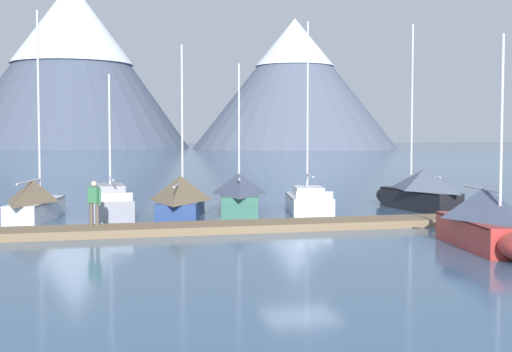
{
  "coord_description": "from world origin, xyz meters",
  "views": [
    {
      "loc": [
        -7.45,
        -22.75,
        3.67
      ],
      "look_at": [
        0.0,
        6.0,
        2.0
      ],
      "focal_mm": 49.79,
      "sensor_mm": 36.0,
      "label": 1
    }
  ],
  "objects_px": {
    "sailboat_second_berth": "(110,202)",
    "sailboat_mid_dock_starboard": "(239,193)",
    "sailboat_nearest_berth": "(37,200)",
    "sailboat_far_berth": "(308,200)",
    "sailboat_outer_slip": "(491,221)",
    "person_on_dock": "(94,200)",
    "sailboat_mid_dock_port": "(182,197)",
    "sailboat_end_of_dock": "(418,190)"
  },
  "relations": [
    {
      "from": "sailboat_mid_dock_port",
      "to": "sailboat_end_of_dock",
      "type": "distance_m",
      "value": 11.77
    },
    {
      "from": "sailboat_mid_dock_port",
      "to": "sailboat_second_berth",
      "type": "bearing_deg",
      "value": 156.03
    },
    {
      "from": "sailboat_second_berth",
      "to": "person_on_dock",
      "type": "bearing_deg",
      "value": -98.22
    },
    {
      "from": "sailboat_far_berth",
      "to": "sailboat_mid_dock_port",
      "type": "bearing_deg",
      "value": -173.86
    },
    {
      "from": "sailboat_far_berth",
      "to": "sailboat_mid_dock_starboard",
      "type": "bearing_deg",
      "value": 169.87
    },
    {
      "from": "sailboat_mid_dock_port",
      "to": "sailboat_outer_slip",
      "type": "bearing_deg",
      "value": -54.65
    },
    {
      "from": "sailboat_nearest_berth",
      "to": "sailboat_mid_dock_port",
      "type": "xyz_separation_m",
      "value": [
        6.35,
        -0.37,
        0.03
      ]
    },
    {
      "from": "sailboat_outer_slip",
      "to": "sailboat_end_of_dock",
      "type": "relative_size",
      "value": 0.74
    },
    {
      "from": "sailboat_mid_dock_starboard",
      "to": "sailboat_mid_dock_port",
      "type": "bearing_deg",
      "value": -157.07
    },
    {
      "from": "sailboat_end_of_dock",
      "to": "person_on_dock",
      "type": "bearing_deg",
      "value": -163.55
    },
    {
      "from": "sailboat_far_berth",
      "to": "person_on_dock",
      "type": "relative_size",
      "value": 5.46
    },
    {
      "from": "sailboat_end_of_dock",
      "to": "sailboat_far_berth",
      "type": "bearing_deg",
      "value": 170.79
    },
    {
      "from": "sailboat_second_berth",
      "to": "sailboat_mid_dock_starboard",
      "type": "relative_size",
      "value": 0.97
    },
    {
      "from": "sailboat_second_berth",
      "to": "sailboat_mid_dock_starboard",
      "type": "bearing_deg",
      "value": -1.2
    },
    {
      "from": "sailboat_nearest_berth",
      "to": "sailboat_end_of_dock",
      "type": "distance_m",
      "value": 18.13
    },
    {
      "from": "sailboat_nearest_berth",
      "to": "person_on_dock",
      "type": "distance_m",
      "value": 5.75
    },
    {
      "from": "sailboat_outer_slip",
      "to": "person_on_dock",
      "type": "distance_m",
      "value": 14.25
    },
    {
      "from": "sailboat_mid_dock_starboard",
      "to": "person_on_dock",
      "type": "relative_size",
      "value": 4.26
    },
    {
      "from": "sailboat_mid_dock_starboard",
      "to": "sailboat_end_of_dock",
      "type": "relative_size",
      "value": 0.78
    },
    {
      "from": "sailboat_far_berth",
      "to": "sailboat_end_of_dock",
      "type": "bearing_deg",
      "value": -9.21
    },
    {
      "from": "sailboat_nearest_berth",
      "to": "sailboat_mid_dock_starboard",
      "type": "height_order",
      "value": "sailboat_nearest_berth"
    },
    {
      "from": "sailboat_second_berth",
      "to": "sailboat_mid_dock_starboard",
      "type": "xyz_separation_m",
      "value": [
        6.14,
        -0.13,
        0.31
      ]
    },
    {
      "from": "sailboat_nearest_berth",
      "to": "sailboat_second_berth",
      "type": "bearing_deg",
      "value": 17.75
    },
    {
      "from": "sailboat_mid_dock_starboard",
      "to": "sailboat_end_of_dock",
      "type": "bearing_deg",
      "value": -9.56
    },
    {
      "from": "sailboat_far_berth",
      "to": "sailboat_outer_slip",
      "type": "relative_size",
      "value": 1.34
    },
    {
      "from": "sailboat_far_berth",
      "to": "sailboat_end_of_dock",
      "type": "relative_size",
      "value": 1.0
    },
    {
      "from": "sailboat_second_berth",
      "to": "sailboat_mid_dock_port",
      "type": "distance_m",
      "value": 3.45
    },
    {
      "from": "sailboat_second_berth",
      "to": "sailboat_far_berth",
      "type": "bearing_deg",
      "value": -4.35
    },
    {
      "from": "sailboat_nearest_berth",
      "to": "sailboat_second_berth",
      "type": "relative_size",
      "value": 1.32
    },
    {
      "from": "sailboat_second_berth",
      "to": "sailboat_end_of_dock",
      "type": "height_order",
      "value": "sailboat_end_of_dock"
    },
    {
      "from": "sailboat_nearest_berth",
      "to": "person_on_dock",
      "type": "xyz_separation_m",
      "value": [
        2.3,
        -5.25,
        0.4
      ]
    },
    {
      "from": "sailboat_end_of_dock",
      "to": "person_on_dock",
      "type": "distance_m",
      "value": 16.5
    },
    {
      "from": "sailboat_far_berth",
      "to": "person_on_dock",
      "type": "height_order",
      "value": "sailboat_far_berth"
    },
    {
      "from": "person_on_dock",
      "to": "sailboat_far_berth",
      "type": "bearing_deg",
      "value": 28.23
    },
    {
      "from": "sailboat_outer_slip",
      "to": "sailboat_mid_dock_port",
      "type": "bearing_deg",
      "value": 125.35
    },
    {
      "from": "sailboat_nearest_berth",
      "to": "sailboat_far_berth",
      "type": "bearing_deg",
      "value": 1.4
    },
    {
      "from": "sailboat_mid_dock_port",
      "to": "sailboat_nearest_berth",
      "type": "bearing_deg",
      "value": 176.67
    },
    {
      "from": "sailboat_mid_dock_port",
      "to": "sailboat_end_of_dock",
      "type": "height_order",
      "value": "sailboat_end_of_dock"
    },
    {
      "from": "sailboat_nearest_berth",
      "to": "sailboat_outer_slip",
      "type": "bearing_deg",
      "value": -39.6
    },
    {
      "from": "sailboat_nearest_berth",
      "to": "sailboat_end_of_dock",
      "type": "xyz_separation_m",
      "value": [
        18.12,
        -0.58,
        0.14
      ]
    },
    {
      "from": "sailboat_mid_dock_starboard",
      "to": "sailboat_far_berth",
      "type": "bearing_deg",
      "value": -10.13
    },
    {
      "from": "sailboat_nearest_berth",
      "to": "sailboat_end_of_dock",
      "type": "height_order",
      "value": "sailboat_end_of_dock"
    }
  ]
}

